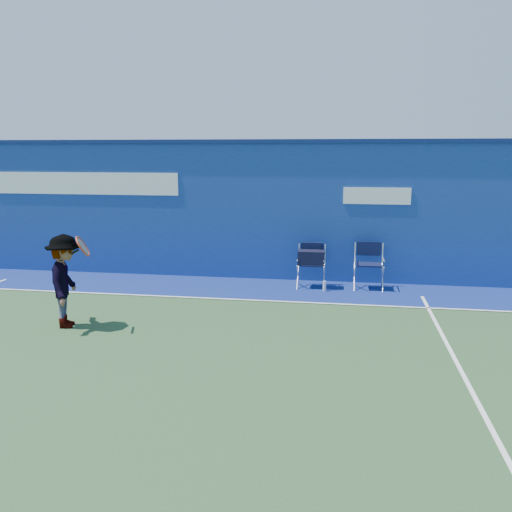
% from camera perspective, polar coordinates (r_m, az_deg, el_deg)
% --- Properties ---
extents(ground, '(80.00, 80.00, 0.00)m').
position_cam_1_polar(ground, '(7.86, -13.49, -10.49)').
color(ground, '#2C4C28').
rests_on(ground, ground).
extents(stadium_wall, '(24.00, 0.50, 3.08)m').
position_cam_1_polar(stadium_wall, '(12.34, -4.53, 5.00)').
color(stadium_wall, navy).
rests_on(stadium_wall, ground).
extents(out_of_bounds_strip, '(24.00, 1.80, 0.01)m').
position_cam_1_polar(out_of_bounds_strip, '(11.56, -5.69, -3.22)').
color(out_of_bounds_strip, navy).
rests_on(out_of_bounds_strip, ground).
extents(court_lines, '(24.00, 12.00, 0.01)m').
position_cam_1_polar(court_lines, '(8.37, -11.90, -8.97)').
color(court_lines, white).
rests_on(court_lines, out_of_bounds_strip).
extents(directors_chair_left, '(0.55, 0.51, 0.92)m').
position_cam_1_polar(directors_chair_left, '(11.43, 5.83, -1.39)').
color(directors_chair_left, silver).
rests_on(directors_chair_left, ground).
extents(directors_chair_right, '(0.57, 0.51, 0.96)m').
position_cam_1_polar(directors_chair_right, '(11.51, 11.75, -1.94)').
color(directors_chair_right, silver).
rests_on(directors_chair_right, ground).
extents(water_bottle, '(0.07, 0.07, 0.22)m').
position_cam_1_polar(water_bottle, '(11.21, 7.22, -3.16)').
color(water_bottle, silver).
rests_on(water_bottle, ground).
extents(tennis_player, '(0.97, 1.11, 1.54)m').
position_cam_1_polar(tennis_player, '(9.31, -19.42, -2.49)').
color(tennis_player, '#EA4738').
rests_on(tennis_player, ground).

